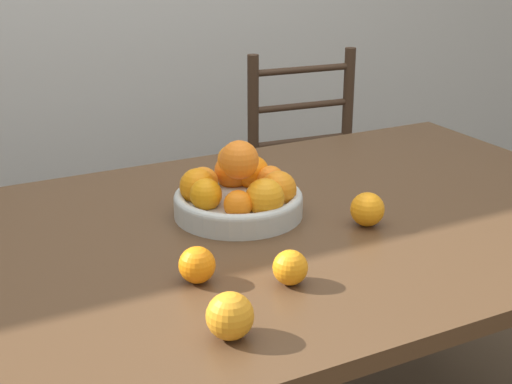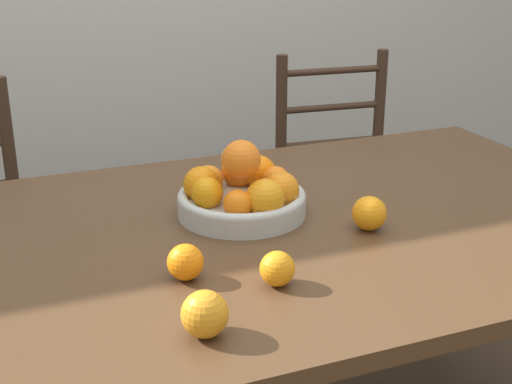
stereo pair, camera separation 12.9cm
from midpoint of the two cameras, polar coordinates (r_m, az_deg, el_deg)
name	(u,v)px [view 1 (the left image)]	position (r m, az deg, el deg)	size (l,w,h in m)	color
dining_table	(278,258)	(1.57, -0.61, -5.36)	(1.67, 1.01, 0.73)	#4C331E
fruit_bowl	(239,192)	(1.56, -3.77, 0.00)	(0.28, 0.28, 0.18)	#B2B7B2
orange_loose_0	(367,209)	(1.52, 6.51, -1.42)	(0.07, 0.07, 0.07)	orange
orange_loose_1	(197,265)	(1.29, -7.63, -5.86)	(0.07, 0.07, 0.07)	orange
orange_loose_2	(230,316)	(1.12, -5.46, -9.92)	(0.08, 0.08, 0.08)	orange
orange_loose_3	(290,267)	(1.27, -0.16, -6.12)	(0.06, 0.06, 0.06)	orange
chair_right	(317,187)	(2.55, 3.46, 0.37)	(0.45, 0.44, 0.91)	#382619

